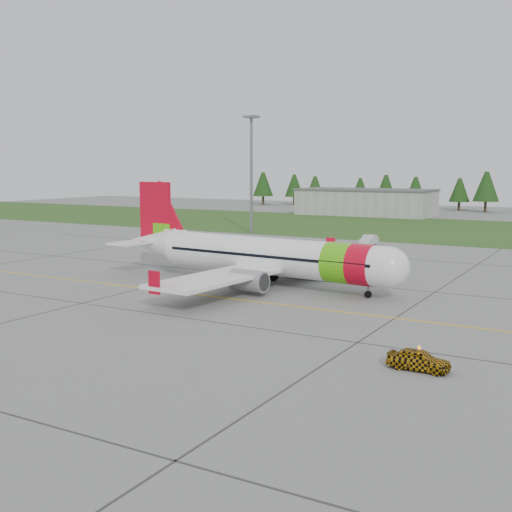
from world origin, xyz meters
The scene contains 8 objects.
ground centered at (0.00, 0.00, 0.00)m, with size 320.00×320.00×0.00m, color gray.
aircraft centered at (-5.65, 15.40, 2.88)m, with size 32.95×30.45×9.98m.
follow_me_car centered at (15.13, -3.74, 1.81)m, with size 1.46×1.23×3.62m, color orange.
service_van centered at (-7.88, 51.35, 2.42)m, with size 1.68×1.59×4.83m, color silver.
grass_strip centered at (0.00, 82.00, 0.01)m, with size 320.00×50.00×0.03m, color #30561E.
taxi_guideline centered at (0.00, 8.00, 0.01)m, with size 120.00×0.25×0.02m, color gold.
hangar_west centered at (-30.00, 110.00, 3.00)m, with size 32.00×14.00×6.00m, color #A8A8A3.
floodlight_mast centered at (-32.00, 58.00, 10.00)m, with size 0.50×0.50×20.00m, color slate.
Camera 1 is at (24.74, -39.26, 11.55)m, focal length 45.00 mm.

